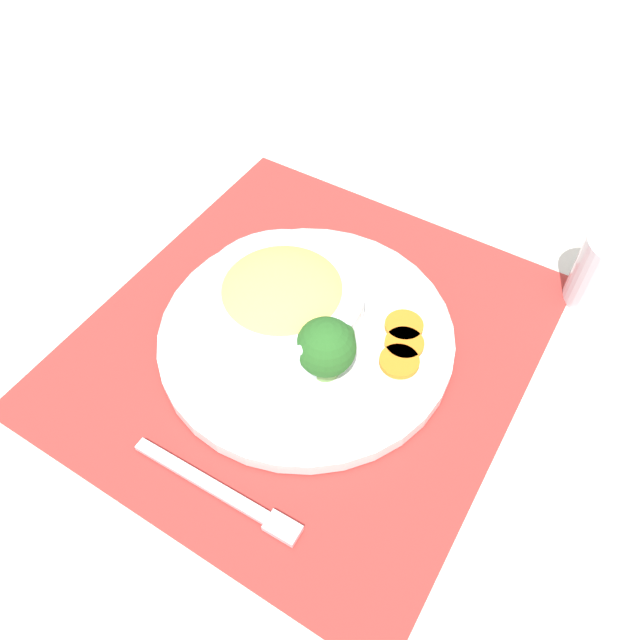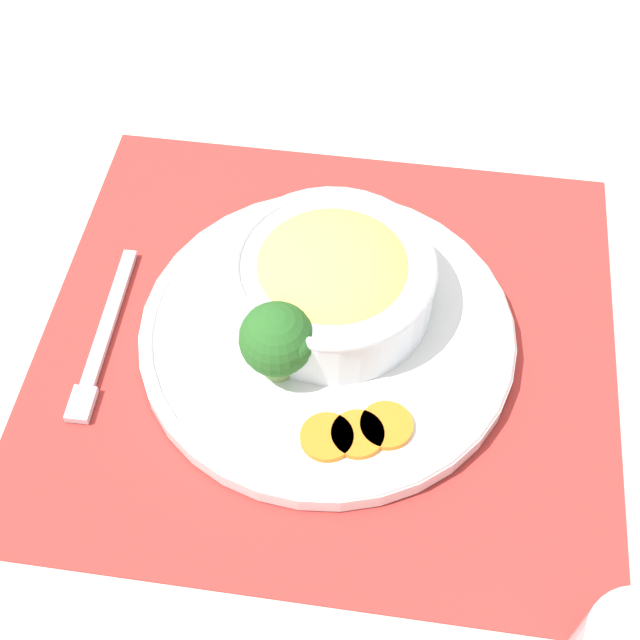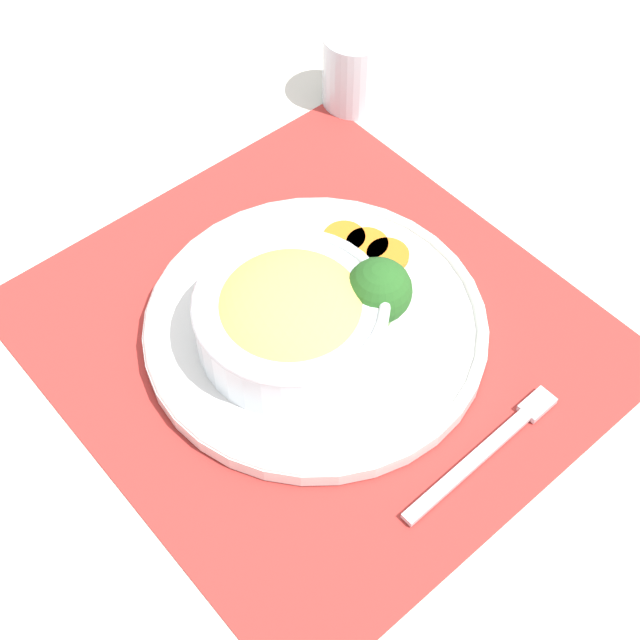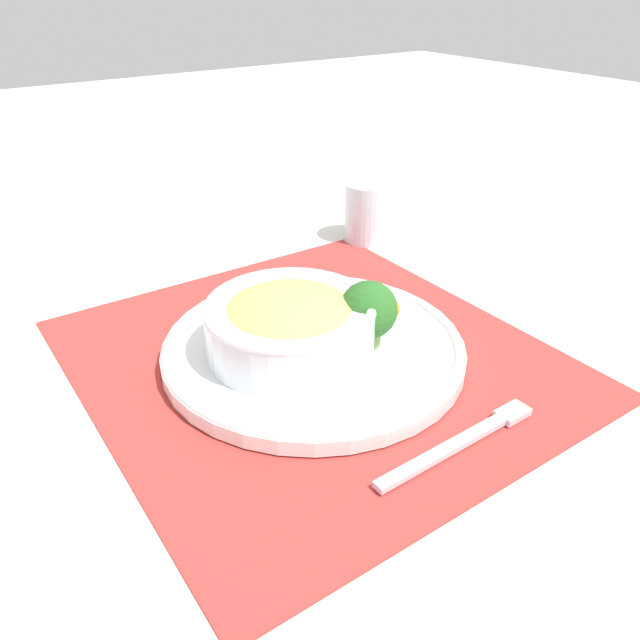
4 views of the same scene
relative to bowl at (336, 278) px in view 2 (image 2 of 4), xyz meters
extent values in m
plane|color=beige|center=(0.00, 0.03, -0.05)|extent=(4.00, 4.00, 0.00)
cube|color=#B2332D|center=(0.00, 0.03, -0.05)|extent=(0.50, 0.47, 0.00)
cylinder|color=white|center=(0.00, 0.03, -0.04)|extent=(0.32, 0.32, 0.02)
torus|color=white|center=(0.00, 0.03, -0.03)|extent=(0.32, 0.32, 0.01)
cylinder|color=silver|center=(0.00, 0.00, -0.01)|extent=(0.17, 0.17, 0.05)
torus|color=silver|center=(0.00, 0.00, 0.02)|extent=(0.18, 0.18, 0.01)
ellipsoid|color=#E0B75B|center=(0.00, 0.00, 0.01)|extent=(0.14, 0.14, 0.06)
cylinder|color=#759E51|center=(0.04, 0.07, -0.02)|extent=(0.03, 0.03, 0.02)
sphere|color=#286023|center=(0.04, 0.07, 0.01)|extent=(0.06, 0.06, 0.06)
sphere|color=#286023|center=(0.02, 0.08, 0.01)|extent=(0.03, 0.03, 0.03)
sphere|color=#286023|center=(0.05, 0.07, 0.01)|extent=(0.02, 0.02, 0.02)
cylinder|color=orange|center=(-0.01, 0.14, -0.03)|extent=(0.04, 0.04, 0.01)
cylinder|color=orange|center=(-0.03, 0.13, -0.03)|extent=(0.04, 0.04, 0.01)
cylinder|color=orange|center=(-0.06, 0.12, -0.03)|extent=(0.04, 0.04, 0.01)
cube|color=silver|center=(0.20, 0.05, -0.05)|extent=(0.02, 0.18, 0.01)
cube|color=silver|center=(0.20, 0.12, -0.05)|extent=(0.02, 0.03, 0.01)
camera|label=1|loc=(0.35, 0.26, 0.50)|focal=35.00mm
camera|label=2|loc=(-0.05, 0.47, 0.59)|focal=50.00mm
camera|label=3|loc=(0.39, -0.30, 0.63)|focal=50.00mm
camera|label=4|loc=(0.48, -0.29, 0.32)|focal=35.00mm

